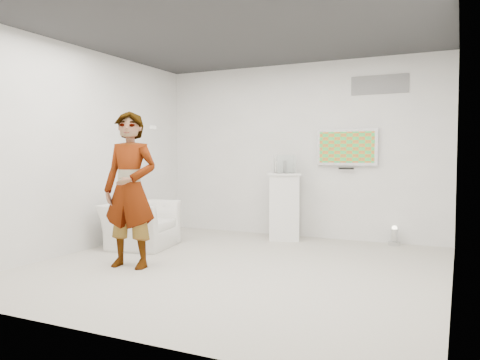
{
  "coord_description": "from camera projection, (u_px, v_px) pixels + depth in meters",
  "views": [
    {
      "loc": [
        2.55,
        -5.3,
        1.41
      ],
      "look_at": [
        -0.23,
        0.6,
        1.07
      ],
      "focal_mm": 35.0,
      "sensor_mm": 36.0,
      "label": 1
    }
  ],
  "objects": [
    {
      "name": "room",
      "position": [
        236.0,
        149.0,
        5.87
      ],
      "size": [
        5.01,
        5.01,
        3.0
      ],
      "color": "#B5B2A5",
      "rests_on": "ground"
    },
    {
      "name": "tv",
      "position": [
        347.0,
        147.0,
        7.72
      ],
      "size": [
        1.0,
        0.08,
        0.6
      ],
      "primitive_type": "cube",
      "color": "silver",
      "rests_on": "room"
    },
    {
      "name": "logo_decal",
      "position": [
        380.0,
        85.0,
        7.49
      ],
      "size": [
        0.9,
        0.02,
        0.3
      ],
      "primitive_type": "cube",
      "color": "slate",
      "rests_on": "room"
    },
    {
      "name": "person",
      "position": [
        130.0,
        190.0,
        5.88
      ],
      "size": [
        0.77,
        0.55,
        1.96
      ],
      "primitive_type": "imported",
      "rotation": [
        0.0,
        0.0,
        0.12
      ],
      "color": "silver",
      "rests_on": "room"
    },
    {
      "name": "armchair",
      "position": [
        140.0,
        225.0,
        7.21
      ],
      "size": [
        1.1,
        1.21,
        0.69
      ],
      "primitive_type": "imported",
      "rotation": [
        0.0,
        0.0,
        1.74
      ],
      "color": "silver",
      "rests_on": "room"
    },
    {
      "name": "pedestal",
      "position": [
        284.0,
        206.0,
        7.87
      ],
      "size": [
        0.69,
        0.69,
        1.12
      ],
      "primitive_type": "cube",
      "rotation": [
        0.0,
        0.0,
        0.34
      ],
      "color": "silver",
      "rests_on": "room"
    },
    {
      "name": "floor_uplight",
      "position": [
        394.0,
        236.0,
        7.35
      ],
      "size": [
        0.24,
        0.24,
        0.29
      ],
      "primitive_type": "cylinder",
      "rotation": [
        0.0,
        0.0,
        -0.37
      ],
      "color": "silver",
      "rests_on": "room"
    },
    {
      "name": "vitrine",
      "position": [
        285.0,
        164.0,
        7.83
      ],
      "size": [
        0.42,
        0.42,
        0.31
      ],
      "primitive_type": "cube",
      "rotation": [
        0.0,
        0.0,
        0.56
      ],
      "color": "silver",
      "rests_on": "pedestal"
    },
    {
      "name": "console",
      "position": [
        285.0,
        167.0,
        7.83
      ],
      "size": [
        0.11,
        0.15,
        0.21
      ],
      "primitive_type": "cube",
      "rotation": [
        0.0,
        0.0,
        0.49
      ],
      "color": "silver",
      "rests_on": "pedestal"
    },
    {
      "name": "wii_remote",
      "position": [
        153.0,
        127.0,
        5.9
      ],
      "size": [
        0.09,
        0.16,
        0.04
      ],
      "primitive_type": "cube",
      "rotation": [
        0.0,
        0.0,
        0.33
      ],
      "color": "silver",
      "rests_on": "person"
    }
  ]
}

